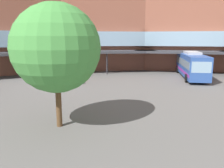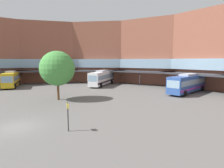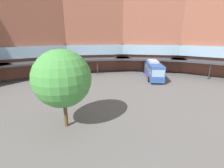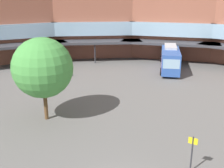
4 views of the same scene
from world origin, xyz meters
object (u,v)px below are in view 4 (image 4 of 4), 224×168
(bus_3, at_px, (170,57))
(plaza_tree, at_px, (43,68))
(stop_sign_post, at_px, (192,151))
(bus_2, at_px, (40,58))

(bus_3, distance_m, plaza_tree, 24.47)
(bus_3, xyz_separation_m, stop_sign_post, (-6.71, -26.37, -0.29))
(stop_sign_post, bearing_deg, plaza_tree, 138.56)
(bus_2, distance_m, bus_3, 20.37)
(bus_2, distance_m, stop_sign_post, 30.63)
(bus_3, distance_m, stop_sign_post, 27.21)
(stop_sign_post, bearing_deg, bus_2, 116.42)
(plaza_tree, height_order, stop_sign_post, plaza_tree)
(bus_3, bearing_deg, bus_2, -77.31)
(plaza_tree, bearing_deg, bus_2, 99.69)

